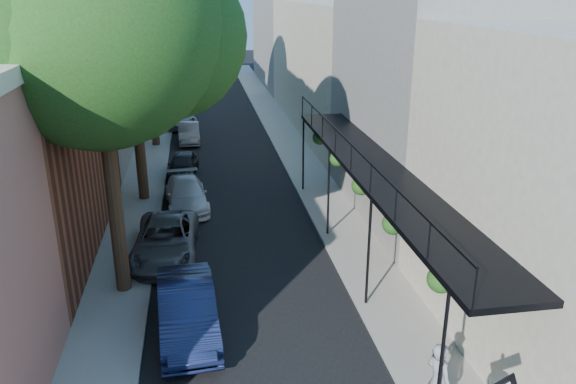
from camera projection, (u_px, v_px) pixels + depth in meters
name	position (u px, v px, depth m)	size (l,w,h in m)	color
road_surface	(219.00, 132.00, 36.41)	(6.00, 64.00, 0.01)	black
sidewalk_left	(156.00, 133.00, 35.79)	(2.00, 64.00, 0.12)	gray
sidewalk_right	(280.00, 129.00, 36.99)	(2.00, 64.00, 0.12)	gray
buildings_left	(53.00, 59.00, 32.17)	(10.10, 59.10, 12.00)	#AF6B5A
buildings_right	(358.00, 61.00, 35.77)	(9.80, 55.00, 10.00)	beige
oak_near	(113.00, 25.00, 14.90)	(7.48, 6.80, 11.42)	#321E14
oak_mid	(139.00, 34.00, 22.56)	(6.60, 6.00, 10.20)	#321E14
parked_car_b	(187.00, 310.00, 15.03)	(1.49, 4.27, 1.41)	#151E43
parked_car_c	(166.00, 240.00, 19.31)	(2.11, 4.57, 1.27)	#54565B
parked_car_d	(186.00, 195.00, 23.70)	(1.65, 4.05, 1.17)	silver
parked_car_e	(183.00, 165.00, 27.70)	(1.37, 3.40, 1.16)	black
parked_car_f	(189.00, 133.00, 33.77)	(1.22, 3.51, 1.16)	gray
parked_car_g	(178.00, 117.00, 37.68)	(2.12, 4.59, 1.28)	gray
pedestrian	(438.00, 382.00, 11.74)	(0.68, 0.45, 1.87)	gray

